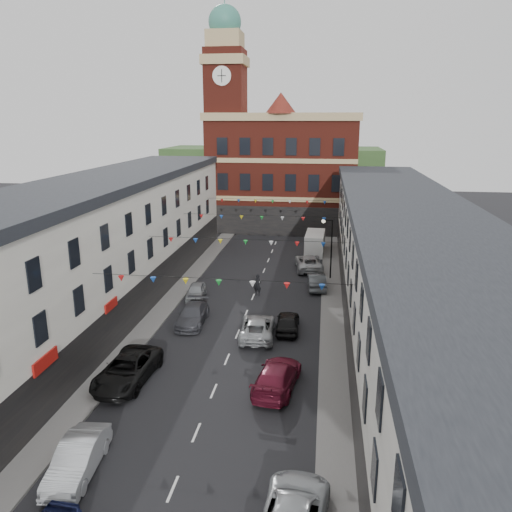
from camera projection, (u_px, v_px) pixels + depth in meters
The scene contains 20 objects.
ground at pixel (237, 334), 36.54m from camera, with size 160.00×160.00×0.00m, color black.
pavement_left at pixel (156, 318), 39.34m from camera, with size 1.80×64.00×0.15m, color #605E5B.
pavement_right at pixel (332, 328), 37.52m from camera, with size 1.80×64.00×0.15m, color #605E5B.
terrace_left at pixel (85, 255), 37.63m from camera, with size 8.40×56.00×10.70m.
terrace_right at pixel (406, 274), 34.65m from camera, with size 8.40×56.00×9.70m.
civic_building at pixel (283, 171), 70.61m from camera, with size 20.60×13.30×18.50m.
clock_tower at pixel (226, 121), 66.98m from camera, with size 5.60×5.60×30.00m.
distant_hill at pixel (273, 174), 94.94m from camera, with size 40.00×14.00×10.00m, color #2F4F25.
street_lamp at pixel (329, 241), 48.00m from camera, with size 1.10×0.36×6.00m.
car_left_b at pixel (78, 458), 22.02m from camera, with size 1.60×4.59×1.51m, color #B8BCC1.
car_left_c at pixel (127, 369), 29.77m from camera, with size 2.66×5.76×1.60m, color black.
car_left_d at pixel (192, 315), 38.28m from camera, with size 2.02×4.96×1.44m, color #414249.
car_left_e at pixel (196, 292), 43.58m from camera, with size 1.55×3.84×1.31m, color #919599.
car_right_c at pixel (277, 376), 29.02m from camera, with size 2.18×5.36×1.56m, color maroon.
car_right_d at pixel (288, 322), 36.96m from camera, with size 1.67×4.15×1.41m, color black.
car_right_e at pixel (316, 281), 46.14m from camera, with size 1.55×4.45×1.47m, color #484C4F.
car_right_f at pixel (309, 262), 52.02m from camera, with size 2.57×5.58×1.55m, color #ACAEB1.
moving_car at pixel (257, 327), 35.99m from camera, with size 2.38×5.17×1.44m, color #A4A7AA.
white_van at pixel (315, 243), 58.32m from camera, with size 2.11×5.48×2.42m, color white.
pedestrian at pixel (258, 285), 44.33m from camera, with size 0.71×0.46×1.94m, color black.
Camera 1 is at (5.97, -33.19, 15.24)m, focal length 35.00 mm.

